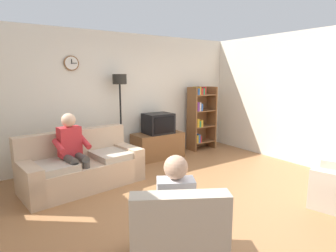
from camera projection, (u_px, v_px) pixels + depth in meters
ground_plane at (202, 201)px, 4.10m from camera, size 12.00×12.00×0.00m
back_wall_assembly at (122, 98)px, 6.02m from camera, size 6.20×0.17×2.70m
right_wall at (315, 100)px, 5.43m from camera, size 0.12×5.80×2.70m
couch at (82, 168)px, 4.64m from camera, size 1.99×1.11×0.90m
tv_stand at (158, 145)px, 6.23m from camera, size 1.10×0.56×0.57m
tv at (158, 123)px, 6.12m from camera, size 0.60×0.49×0.44m
bookshelf at (200, 117)px, 6.90m from camera, size 0.68×0.36×1.56m
floor_lamp at (120, 94)px, 5.65m from camera, size 0.28×0.28×1.85m
armchair_near_window at (175, 241)px, 2.62m from camera, size 1.13×1.16×0.90m
person_on_couch at (73, 148)px, 4.39m from camera, size 0.55×0.57×1.24m
person_in_left_armchair at (175, 205)px, 2.65m from camera, size 0.61×0.63×1.12m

